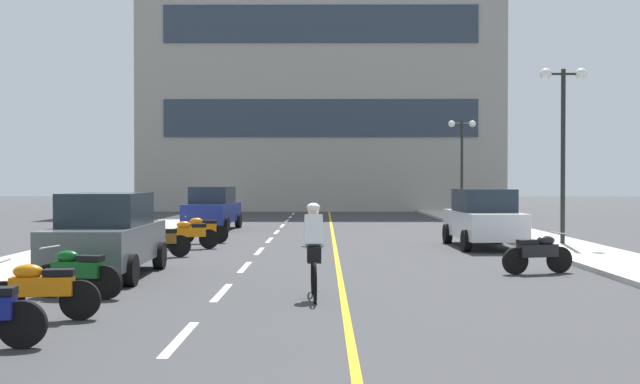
# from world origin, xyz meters

# --- Properties ---
(ground_plane) EXTENTS (140.00, 140.00, 0.00)m
(ground_plane) POSITION_xyz_m (0.00, 21.00, 0.00)
(ground_plane) COLOR #38383A
(curb_left) EXTENTS (2.40, 72.00, 0.12)m
(curb_left) POSITION_xyz_m (-7.20, 24.00, 0.06)
(curb_left) COLOR #B7B2A8
(curb_left) RESTS_ON ground
(curb_right) EXTENTS (2.40, 72.00, 0.12)m
(curb_right) POSITION_xyz_m (7.20, 24.00, 0.06)
(curb_right) COLOR #B7B2A8
(curb_right) RESTS_ON ground
(lane_dash_1) EXTENTS (0.14, 2.20, 0.01)m
(lane_dash_1) POSITION_xyz_m (-2.00, 6.00, 0.00)
(lane_dash_1) COLOR silver
(lane_dash_1) RESTS_ON ground
(lane_dash_2) EXTENTS (0.14, 2.20, 0.01)m
(lane_dash_2) POSITION_xyz_m (-2.00, 10.00, 0.00)
(lane_dash_2) COLOR silver
(lane_dash_2) RESTS_ON ground
(lane_dash_3) EXTENTS (0.14, 2.20, 0.01)m
(lane_dash_3) POSITION_xyz_m (-2.00, 14.00, 0.00)
(lane_dash_3) COLOR silver
(lane_dash_3) RESTS_ON ground
(lane_dash_4) EXTENTS (0.14, 2.20, 0.01)m
(lane_dash_4) POSITION_xyz_m (-2.00, 18.00, 0.00)
(lane_dash_4) COLOR silver
(lane_dash_4) RESTS_ON ground
(lane_dash_5) EXTENTS (0.14, 2.20, 0.01)m
(lane_dash_5) POSITION_xyz_m (-2.00, 22.00, 0.00)
(lane_dash_5) COLOR silver
(lane_dash_5) RESTS_ON ground
(lane_dash_6) EXTENTS (0.14, 2.20, 0.01)m
(lane_dash_6) POSITION_xyz_m (-2.00, 26.00, 0.00)
(lane_dash_6) COLOR silver
(lane_dash_6) RESTS_ON ground
(lane_dash_7) EXTENTS (0.14, 2.20, 0.01)m
(lane_dash_7) POSITION_xyz_m (-2.00, 30.00, 0.00)
(lane_dash_7) COLOR silver
(lane_dash_7) RESTS_ON ground
(lane_dash_8) EXTENTS (0.14, 2.20, 0.01)m
(lane_dash_8) POSITION_xyz_m (-2.00, 34.00, 0.00)
(lane_dash_8) COLOR silver
(lane_dash_8) RESTS_ON ground
(lane_dash_9) EXTENTS (0.14, 2.20, 0.01)m
(lane_dash_9) POSITION_xyz_m (-2.00, 38.00, 0.00)
(lane_dash_9) COLOR silver
(lane_dash_9) RESTS_ON ground
(lane_dash_10) EXTENTS (0.14, 2.20, 0.01)m
(lane_dash_10) POSITION_xyz_m (-2.00, 42.00, 0.00)
(lane_dash_10) COLOR silver
(lane_dash_10) RESTS_ON ground
(lane_dash_11) EXTENTS (0.14, 2.20, 0.01)m
(lane_dash_11) POSITION_xyz_m (-2.00, 46.00, 0.00)
(lane_dash_11) COLOR silver
(lane_dash_11) RESTS_ON ground
(centre_line_yellow) EXTENTS (0.12, 66.00, 0.01)m
(centre_line_yellow) POSITION_xyz_m (0.25, 24.00, 0.00)
(centre_line_yellow) COLOR gold
(centre_line_yellow) RESTS_ON ground
(office_building) EXTENTS (24.69, 7.84, 20.67)m
(office_building) POSITION_xyz_m (-0.31, 48.86, 10.33)
(office_building) COLOR #9E998E
(office_building) RESTS_ON ground
(street_lamp_mid) EXTENTS (1.46, 0.36, 5.47)m
(street_lamp_mid) POSITION_xyz_m (7.37, 19.32, 4.08)
(street_lamp_mid) COLOR black
(street_lamp_mid) RESTS_ON curb_right
(street_lamp_far) EXTENTS (1.46, 0.36, 5.14)m
(street_lamp_far) POSITION_xyz_m (7.22, 35.36, 3.88)
(street_lamp_far) COLOR black
(street_lamp_far) RESTS_ON curb_right
(parked_car_near) EXTENTS (1.98, 4.23, 1.82)m
(parked_car_near) POSITION_xyz_m (-4.79, 12.18, 0.92)
(parked_car_near) COLOR black
(parked_car_near) RESTS_ON ground
(parked_car_mid) EXTENTS (2.02, 4.25, 1.82)m
(parked_car_mid) POSITION_xyz_m (4.88, 19.28, 0.92)
(parked_car_mid) COLOR black
(parked_car_mid) RESTS_ON ground
(parked_car_far) EXTENTS (2.14, 4.30, 1.82)m
(parked_car_far) POSITION_xyz_m (-4.78, 27.24, 0.92)
(parked_car_far) COLOR black
(parked_car_far) RESTS_ON ground
(motorcycle_2) EXTENTS (1.70, 0.60, 0.92)m
(motorcycle_2) POSITION_xyz_m (-4.31, 7.22, 0.47)
(motorcycle_2) COLOR black
(motorcycle_2) RESTS_ON ground
(motorcycle_3) EXTENTS (1.68, 0.65, 0.92)m
(motorcycle_3) POSITION_xyz_m (-4.47, 9.30, 0.47)
(motorcycle_3) COLOR black
(motorcycle_3) RESTS_ON ground
(motorcycle_4) EXTENTS (1.67, 0.69, 0.92)m
(motorcycle_4) POSITION_xyz_m (4.70, 12.78, 0.47)
(motorcycle_4) COLOR black
(motorcycle_4) RESTS_ON ground
(motorcycle_5) EXTENTS (1.66, 0.73, 0.92)m
(motorcycle_5) POSITION_xyz_m (-4.57, 16.18, 0.47)
(motorcycle_5) COLOR black
(motorcycle_5) RESTS_ON ground
(motorcycle_6) EXTENTS (1.68, 0.67, 0.92)m
(motorcycle_6) POSITION_xyz_m (-4.15, 18.60, 0.47)
(motorcycle_6) COLOR black
(motorcycle_6) RESTS_ON ground
(motorcycle_7) EXTENTS (1.69, 0.62, 0.92)m
(motorcycle_7) POSITION_xyz_m (-4.12, 20.58, 0.47)
(motorcycle_7) COLOR black
(motorcycle_7) RESTS_ON ground
(cyclist_rider) EXTENTS (0.42, 1.77, 1.71)m
(cyclist_rider) POSITION_xyz_m (-0.28, 9.35, 0.89)
(cyclist_rider) COLOR black
(cyclist_rider) RESTS_ON ground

